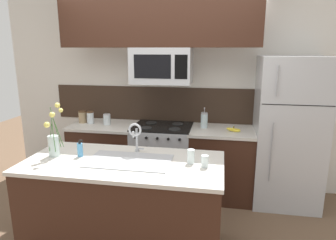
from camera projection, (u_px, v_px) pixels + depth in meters
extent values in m
plane|color=brown|center=(147.00, 228.00, 3.26)|extent=(10.00, 10.00, 0.00)
cube|color=silver|center=(189.00, 94.00, 4.13)|extent=(5.20, 0.10, 2.60)
cube|color=#332319|center=(167.00, 104.00, 4.16)|extent=(3.24, 0.01, 0.48)
cube|color=#381E14|center=(106.00, 157.00, 4.16)|extent=(0.85, 0.62, 0.88)
cube|color=beige|center=(104.00, 125.00, 4.05)|extent=(0.88, 0.65, 0.03)
cube|color=#381E14|center=(221.00, 165.00, 3.89)|extent=(0.79, 0.62, 0.88)
cube|color=beige|center=(222.00, 131.00, 3.78)|extent=(0.82, 0.65, 0.03)
cube|color=#B7BABF|center=(163.00, 160.00, 4.02)|extent=(0.76, 0.62, 0.91)
cube|color=black|center=(162.00, 126.00, 3.91)|extent=(0.76, 0.62, 0.01)
cylinder|color=black|center=(146.00, 128.00, 3.81)|extent=(0.15, 0.15, 0.01)
cylinder|color=black|center=(175.00, 129.00, 3.74)|extent=(0.15, 0.15, 0.01)
cylinder|color=black|center=(151.00, 123.00, 4.07)|extent=(0.15, 0.15, 0.01)
cylinder|color=black|center=(178.00, 124.00, 4.00)|extent=(0.15, 0.15, 0.01)
cylinder|color=black|center=(135.00, 137.00, 3.66)|extent=(0.03, 0.02, 0.03)
cylinder|color=black|center=(146.00, 138.00, 3.64)|extent=(0.03, 0.02, 0.03)
cylinder|color=black|center=(157.00, 138.00, 3.61)|extent=(0.03, 0.02, 0.03)
cylinder|color=black|center=(168.00, 139.00, 3.59)|extent=(0.03, 0.02, 0.03)
cylinder|color=black|center=(180.00, 140.00, 3.57)|extent=(0.03, 0.02, 0.03)
cube|color=#B7BABF|center=(162.00, 66.00, 3.71)|extent=(0.74, 0.40, 0.44)
cube|color=black|center=(152.00, 67.00, 3.53)|extent=(0.45, 0.00, 0.28)
cube|color=black|center=(181.00, 67.00, 3.47)|extent=(0.15, 0.00, 0.28)
cube|color=#381E14|center=(159.00, 22.00, 3.56)|extent=(2.40, 0.34, 0.60)
cube|color=#B7BABF|center=(288.00, 132.00, 3.66)|extent=(0.78, 0.72, 1.83)
cube|color=black|center=(298.00, 105.00, 3.22)|extent=(0.75, 0.00, 0.01)
cylinder|color=#99999E|center=(277.00, 81.00, 3.18)|extent=(0.01, 0.01, 0.33)
cylinder|color=#99999E|center=(271.00, 153.00, 3.37)|extent=(0.01, 0.01, 0.69)
cylinder|color=#997F5B|center=(83.00, 117.00, 4.12)|extent=(0.11, 0.11, 0.15)
cylinder|color=#4C331E|center=(82.00, 112.00, 4.10)|extent=(0.10, 0.10, 0.02)
cylinder|color=silver|center=(90.00, 118.00, 4.08)|extent=(0.09, 0.09, 0.15)
cylinder|color=#4C331E|center=(90.00, 112.00, 4.06)|extent=(0.09, 0.09, 0.02)
cylinder|color=silver|center=(107.00, 120.00, 4.02)|extent=(0.10, 0.10, 0.13)
cylinder|color=#B2B2B7|center=(107.00, 115.00, 4.00)|extent=(0.09, 0.09, 0.01)
ellipsoid|color=yellow|center=(233.00, 130.00, 3.68)|extent=(0.17, 0.11, 0.05)
ellipsoid|color=yellow|center=(233.00, 130.00, 3.70)|extent=(0.18, 0.06, 0.06)
ellipsoid|color=yellow|center=(234.00, 130.00, 3.68)|extent=(0.18, 0.06, 0.07)
ellipsoid|color=yellow|center=(234.00, 130.00, 3.70)|extent=(0.17, 0.11, 0.06)
cylinder|color=brown|center=(234.00, 127.00, 3.68)|extent=(0.02, 0.02, 0.03)
cylinder|color=silver|center=(204.00, 121.00, 3.85)|extent=(0.09, 0.09, 0.18)
cylinder|color=#A3A3AA|center=(204.00, 113.00, 3.83)|extent=(0.08, 0.08, 0.02)
cylinder|color=#A3A3AA|center=(204.00, 111.00, 3.82)|extent=(0.01, 0.01, 0.05)
sphere|color=#A3A3AA|center=(205.00, 108.00, 3.81)|extent=(0.02, 0.02, 0.02)
cube|color=#381E14|center=(125.00, 207.00, 2.84)|extent=(1.78, 0.83, 0.88)
cube|color=beige|center=(123.00, 163.00, 2.74)|extent=(1.81, 0.86, 0.03)
cube|color=#ADAFB5|center=(129.00, 161.00, 2.72)|extent=(0.76, 0.44, 0.01)
cube|color=#ADAFB5|center=(111.00, 168.00, 2.77)|extent=(0.30, 0.33, 0.15)
cube|color=#ADAFB5|center=(148.00, 170.00, 2.71)|extent=(0.30, 0.33, 0.15)
cylinder|color=#B7BABF|center=(137.00, 151.00, 2.97)|extent=(0.04, 0.04, 0.02)
cylinder|color=#B7BABF|center=(137.00, 139.00, 2.94)|extent=(0.02, 0.02, 0.22)
torus|color=#B7BABF|center=(135.00, 130.00, 2.86)|extent=(0.13, 0.02, 0.13)
cylinder|color=#B7BABF|center=(133.00, 134.00, 2.82)|extent=(0.02, 0.02, 0.06)
cube|color=#B7BABF|center=(140.00, 149.00, 2.96)|extent=(0.07, 0.01, 0.01)
cylinder|color=#4C93C6|center=(80.00, 150.00, 2.83)|extent=(0.05, 0.05, 0.13)
cylinder|color=black|center=(80.00, 142.00, 2.81)|extent=(0.02, 0.02, 0.02)
cube|color=black|center=(81.00, 140.00, 2.80)|extent=(0.03, 0.01, 0.01)
cylinder|color=silver|center=(191.00, 156.00, 2.66)|extent=(0.07, 0.07, 0.13)
cylinder|color=silver|center=(205.00, 161.00, 2.58)|extent=(0.06, 0.06, 0.11)
cylinder|color=silver|center=(54.00, 146.00, 2.84)|extent=(0.10, 0.10, 0.20)
cylinder|color=silver|center=(54.00, 152.00, 2.85)|extent=(0.09, 0.09, 0.06)
cylinder|color=#386B2D|center=(57.00, 130.00, 2.84)|extent=(0.06, 0.09, 0.36)
sphere|color=#EFE066|center=(61.00, 110.00, 2.83)|extent=(0.04, 0.04, 0.04)
cylinder|color=#386B2D|center=(56.00, 128.00, 2.83)|extent=(0.03, 0.09, 0.41)
sphere|color=#EFE066|center=(57.00, 105.00, 2.82)|extent=(0.05, 0.05, 0.05)
cylinder|color=#386B2D|center=(53.00, 133.00, 2.77)|extent=(0.06, 0.07, 0.35)
sphere|color=#EFE066|center=(52.00, 115.00, 2.69)|extent=(0.05, 0.05, 0.05)
cylinder|color=#386B2D|center=(51.00, 138.00, 2.79)|extent=(0.02, 0.06, 0.26)
sphere|color=#EFE066|center=(47.00, 125.00, 2.73)|extent=(0.06, 0.06, 0.06)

